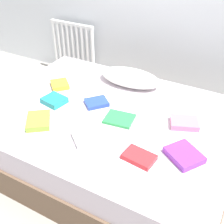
{
  "coord_description": "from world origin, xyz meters",
  "views": [
    {
      "loc": [
        0.9,
        -1.61,
        1.81
      ],
      "look_at": [
        0.0,
        0.05,
        0.48
      ],
      "focal_mm": 45.26,
      "sensor_mm": 36.0,
      "label": 1
    }
  ],
  "objects_px": {
    "textbook_teal": "(54,100)",
    "textbook_red": "(139,157)",
    "textbook_white": "(87,137)",
    "pillow": "(130,77)",
    "bed": "(109,137)",
    "textbook_pink": "(184,123)",
    "textbook_green": "(119,119)",
    "textbook_blue": "(97,103)",
    "textbook_yellow": "(60,85)",
    "textbook_lime": "(38,121)",
    "radiator": "(73,45)",
    "textbook_purple": "(184,155)"
  },
  "relations": [
    {
      "from": "bed",
      "to": "pillow",
      "type": "height_order",
      "value": "pillow"
    },
    {
      "from": "textbook_red",
      "to": "textbook_yellow",
      "type": "height_order",
      "value": "textbook_yellow"
    },
    {
      "from": "textbook_lime",
      "to": "textbook_white",
      "type": "distance_m",
      "value": 0.43
    },
    {
      "from": "textbook_lime",
      "to": "textbook_white",
      "type": "relative_size",
      "value": 1.18
    },
    {
      "from": "textbook_red",
      "to": "textbook_green",
      "type": "relative_size",
      "value": 0.93
    },
    {
      "from": "textbook_yellow",
      "to": "textbook_green",
      "type": "distance_m",
      "value": 0.75
    },
    {
      "from": "bed",
      "to": "textbook_lime",
      "type": "relative_size",
      "value": 8.95
    },
    {
      "from": "pillow",
      "to": "textbook_blue",
      "type": "relative_size",
      "value": 3.21
    },
    {
      "from": "pillow",
      "to": "textbook_purple",
      "type": "distance_m",
      "value": 1.03
    },
    {
      "from": "textbook_yellow",
      "to": "textbook_teal",
      "type": "distance_m",
      "value": 0.27
    },
    {
      "from": "textbook_white",
      "to": "textbook_teal",
      "type": "height_order",
      "value": "textbook_teal"
    },
    {
      "from": "bed",
      "to": "textbook_pink",
      "type": "relative_size",
      "value": 9.78
    },
    {
      "from": "radiator",
      "to": "textbook_red",
      "type": "relative_size",
      "value": 3.08
    },
    {
      "from": "radiator",
      "to": "textbook_white",
      "type": "relative_size",
      "value": 3.31
    },
    {
      "from": "textbook_yellow",
      "to": "textbook_pink",
      "type": "height_order",
      "value": "textbook_pink"
    },
    {
      "from": "textbook_purple",
      "to": "textbook_teal",
      "type": "relative_size",
      "value": 1.22
    },
    {
      "from": "textbook_yellow",
      "to": "textbook_teal",
      "type": "height_order",
      "value": "textbook_teal"
    },
    {
      "from": "textbook_green",
      "to": "textbook_pink",
      "type": "bearing_deg",
      "value": 13.16
    },
    {
      "from": "textbook_lime",
      "to": "textbook_white",
      "type": "bearing_deg",
      "value": 55.48
    },
    {
      "from": "pillow",
      "to": "textbook_pink",
      "type": "xyz_separation_m",
      "value": [
        0.64,
        -0.39,
        -0.04
      ]
    },
    {
      "from": "textbook_pink",
      "to": "textbook_teal",
      "type": "relative_size",
      "value": 1.14
    },
    {
      "from": "textbook_green",
      "to": "textbook_teal",
      "type": "height_order",
      "value": "textbook_teal"
    },
    {
      "from": "radiator",
      "to": "textbook_green",
      "type": "height_order",
      "value": "radiator"
    },
    {
      "from": "textbook_white",
      "to": "textbook_purple",
      "type": "bearing_deg",
      "value": 52.57
    },
    {
      "from": "bed",
      "to": "textbook_white",
      "type": "xyz_separation_m",
      "value": [
        0.02,
        -0.35,
        0.27
      ]
    },
    {
      "from": "textbook_white",
      "to": "textbook_teal",
      "type": "distance_m",
      "value": 0.56
    },
    {
      "from": "textbook_teal",
      "to": "textbook_blue",
      "type": "bearing_deg",
      "value": 34.92
    },
    {
      "from": "radiator",
      "to": "textbook_blue",
      "type": "bearing_deg",
      "value": -47.58
    },
    {
      "from": "radiator",
      "to": "textbook_yellow",
      "type": "xyz_separation_m",
      "value": [
        0.59,
        -1.04,
        0.1
      ]
    },
    {
      "from": "bed",
      "to": "textbook_green",
      "type": "height_order",
      "value": "textbook_green"
    },
    {
      "from": "textbook_white",
      "to": "textbook_teal",
      "type": "relative_size",
      "value": 1.05
    },
    {
      "from": "textbook_teal",
      "to": "textbook_red",
      "type": "bearing_deg",
      "value": -6.74
    },
    {
      "from": "textbook_blue",
      "to": "textbook_lime",
      "type": "height_order",
      "value": "textbook_lime"
    },
    {
      "from": "textbook_green",
      "to": "textbook_purple",
      "type": "xyz_separation_m",
      "value": [
        0.56,
        -0.16,
        0.01
      ]
    },
    {
      "from": "textbook_white",
      "to": "textbook_pink",
      "type": "xyz_separation_m",
      "value": [
        0.56,
        0.48,
        0.01
      ]
    },
    {
      "from": "textbook_teal",
      "to": "bed",
      "type": "bearing_deg",
      "value": 20.37
    },
    {
      "from": "textbook_white",
      "to": "textbook_pink",
      "type": "distance_m",
      "value": 0.74
    },
    {
      "from": "textbook_pink",
      "to": "textbook_white",
      "type": "bearing_deg",
      "value": -161.29
    },
    {
      "from": "radiator",
      "to": "textbook_lime",
      "type": "relative_size",
      "value": 2.8
    },
    {
      "from": "textbook_white",
      "to": "textbook_pink",
      "type": "height_order",
      "value": "textbook_pink"
    },
    {
      "from": "pillow",
      "to": "textbook_green",
      "type": "height_order",
      "value": "pillow"
    },
    {
      "from": "bed",
      "to": "pillow",
      "type": "distance_m",
      "value": 0.61
    },
    {
      "from": "textbook_red",
      "to": "pillow",
      "type": "bearing_deg",
      "value": 125.58
    },
    {
      "from": "textbook_yellow",
      "to": "textbook_white",
      "type": "xyz_separation_m",
      "value": [
        0.62,
        -0.51,
        -0.0
      ]
    },
    {
      "from": "radiator",
      "to": "textbook_pink",
      "type": "bearing_deg",
      "value": -31.14
    },
    {
      "from": "textbook_red",
      "to": "textbook_white",
      "type": "relative_size",
      "value": 1.07
    },
    {
      "from": "textbook_green",
      "to": "textbook_lime",
      "type": "xyz_separation_m",
      "value": [
        -0.52,
        -0.33,
        0.01
      ]
    },
    {
      "from": "textbook_blue",
      "to": "textbook_yellow",
      "type": "relative_size",
      "value": 1.06
    },
    {
      "from": "bed",
      "to": "textbook_teal",
      "type": "bearing_deg",
      "value": -169.74
    },
    {
      "from": "pillow",
      "to": "textbook_red",
      "type": "distance_m",
      "value": 1.0
    }
  ]
}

